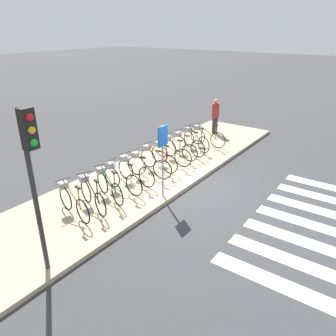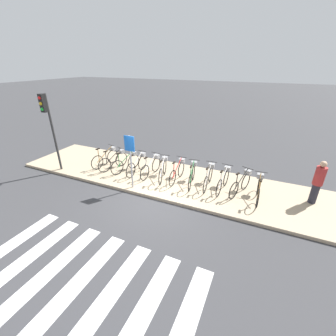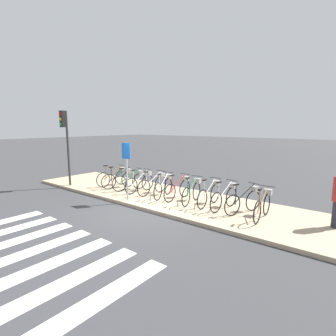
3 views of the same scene
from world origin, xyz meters
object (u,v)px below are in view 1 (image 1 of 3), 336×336
at_px(parked_bicycle_5, 147,165).
at_px(sign_post, 163,149).
at_px(parked_bicycle_3, 121,178).
at_px(pedestrian, 215,115).
at_px(parked_bicycle_7, 169,153).
at_px(traffic_light, 32,160).
at_px(parked_bicycle_0, 72,200).
at_px(parked_bicycle_11, 206,136).
at_px(parked_bicycle_1, 91,193).
at_px(parked_bicycle_8, 177,147).
at_px(parked_bicycle_9, 186,143).
at_px(parked_bicycle_2, 108,184).
at_px(parked_bicycle_4, 134,170).
at_px(parked_bicycle_10, 195,139).
at_px(parked_bicycle_6, 156,158).

distance_m(parked_bicycle_5, sign_post, 1.83).
height_order(parked_bicycle_3, pedestrian, pedestrian).
relative_size(parked_bicycle_7, traffic_light, 0.47).
bearing_deg(parked_bicycle_0, traffic_light, -141.59).
height_order(parked_bicycle_11, sign_post, sign_post).
bearing_deg(parked_bicycle_1, parked_bicycle_8, 2.31).
relative_size(parked_bicycle_9, parked_bicycle_11, 1.00).
height_order(parked_bicycle_9, sign_post, sign_post).
height_order(parked_bicycle_0, parked_bicycle_5, same).
bearing_deg(sign_post, parked_bicycle_9, 21.69).
distance_m(parked_bicycle_1, pedestrian, 8.42).
xyz_separation_m(parked_bicycle_7, parked_bicycle_9, (1.30, 0.07, 0.00)).
distance_m(parked_bicycle_2, traffic_light, 3.89).
bearing_deg(pedestrian, parked_bicycle_3, -175.90).
bearing_deg(parked_bicycle_11, parked_bicycle_4, 178.62).
bearing_deg(parked_bicycle_3, parked_bicycle_2, -177.02).
relative_size(parked_bicycle_1, parked_bicycle_5, 0.98).
bearing_deg(parked_bicycle_5, parked_bicycle_10, 2.11).
xyz_separation_m(parked_bicycle_0, parked_bicycle_7, (4.48, -0.04, 0.00)).
height_order(parked_bicycle_7, pedestrian, pedestrian).
distance_m(parked_bicycle_7, traffic_light, 6.70).
distance_m(parked_bicycle_5, parked_bicycle_6, 0.67).
relative_size(parked_bicycle_8, parked_bicycle_9, 1.00).
xyz_separation_m(parked_bicycle_4, parked_bicycle_8, (2.62, 0.07, 0.00)).
distance_m(parked_bicycle_9, parked_bicycle_11, 1.34).
bearing_deg(parked_bicycle_3, parked_bicycle_1, -177.30).
xyz_separation_m(parked_bicycle_4, parked_bicycle_10, (3.93, 0.05, 0.00)).
xyz_separation_m(parked_bicycle_1, parked_bicycle_9, (5.20, 0.15, 0.00)).
xyz_separation_m(parked_bicycle_6, pedestrian, (5.17, 0.42, 0.42)).
distance_m(parked_bicycle_2, parked_bicycle_9, 4.51).
xyz_separation_m(parked_bicycle_7, parked_bicycle_8, (0.68, 0.10, 0.00)).
relative_size(parked_bicycle_3, parked_bicycle_7, 1.01).
xyz_separation_m(parked_bicycle_5, traffic_light, (-4.89, -1.32, 2.08)).
distance_m(parked_bicycle_5, pedestrian, 5.87).
bearing_deg(parked_bicycle_1, parked_bicycle_0, 167.98).
bearing_deg(parked_bicycle_9, pedestrian, 7.52).
bearing_deg(parked_bicycle_7, traffic_light, -167.79).
xyz_separation_m(parked_bicycle_3, parked_bicycle_8, (3.31, 0.12, 0.00)).
distance_m(parked_bicycle_2, parked_bicycle_8, 3.89).
relative_size(parked_bicycle_4, traffic_light, 0.47).
distance_m(parked_bicycle_0, parked_bicycle_11, 7.11).
xyz_separation_m(traffic_light, sign_post, (4.10, 0.05, -1.02)).
distance_m(parked_bicycle_1, parked_bicycle_6, 3.23).
height_order(parked_bicycle_0, parked_bicycle_3, same).
height_order(parked_bicycle_6, parked_bicycle_7, same).
bearing_deg(parked_bicycle_5, parked_bicycle_0, 178.68).
xyz_separation_m(parked_bicycle_1, parked_bicycle_6, (3.22, 0.15, 0.00)).
height_order(parked_bicycle_2, pedestrian, pedestrian).
distance_m(parked_bicycle_4, traffic_light, 4.96).
xyz_separation_m(parked_bicycle_5, parked_bicycle_10, (3.32, 0.12, 0.00)).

